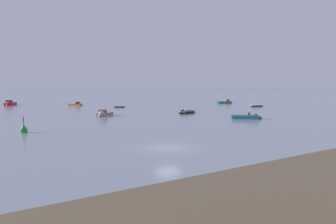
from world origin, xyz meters
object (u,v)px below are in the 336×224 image
motorboat_moored_2 (103,115)px  motorboat_moored_3 (77,105)px  rowboat_moored_2 (119,107)px  motorboat_moored_1 (226,102)px  rowboat_moored_1 (257,106)px  motorboat_moored_4 (9,104)px  channel_buoy (24,129)px  motorboat_moored_5 (185,113)px  motorboat_moored_0 (250,117)px

motorboat_moored_2 → motorboat_moored_3: 33.62m
motorboat_moored_2 → rowboat_moored_2: 23.51m
motorboat_moored_1 → rowboat_moored_2: 37.51m
motorboat_moored_3 → rowboat_moored_1: bearing=9.6°
motorboat_moored_1 → motorboat_moored_2: (-49.98, -17.40, -0.01)m
motorboat_moored_3 → motorboat_moored_4: 20.96m
motorboat_moored_2 → channel_buoy: channel_buoy is taller
motorboat_moored_2 → motorboat_moored_4: 47.37m
motorboat_moored_2 → motorboat_moored_3: size_ratio=1.16×
motorboat_moored_1 → motorboat_moored_4: (-61.41, 28.57, 0.05)m
rowboat_moored_1 → motorboat_moored_1: size_ratio=0.76×
motorboat_moored_1 → channel_buoy: (-67.10, -32.30, 0.15)m
motorboat_moored_3 → motorboat_moored_5: (11.82, -37.75, -0.04)m
motorboat_moored_0 → motorboat_moored_4: size_ratio=0.82×
rowboat_moored_1 → motorboat_moored_2: (-46.66, -1.57, 0.12)m
motorboat_moored_4 → motorboat_moored_5: 57.97m
motorboat_moored_0 → channel_buoy: bearing=-145.3°
motorboat_moored_4 → motorboat_moored_0: bearing=50.2°
motorboat_moored_5 → channel_buoy: 35.67m
motorboat_moored_2 → channel_buoy: size_ratio=2.16×
rowboat_moored_1 → motorboat_moored_1: motorboat_moored_1 is taller
rowboat_moored_1 → rowboat_moored_2: (-34.10, 18.30, -0.04)m
motorboat_moored_1 → channel_buoy: channel_buoy is taller
rowboat_moored_2 → motorboat_moored_1: bearing=22.8°
motorboat_moored_1 → motorboat_moored_5: motorboat_moored_1 is taller
motorboat_moored_0 → motorboat_moored_3: motorboat_moored_0 is taller
rowboat_moored_1 → motorboat_moored_1: 16.17m
motorboat_moored_4 → rowboat_moored_1: bearing=76.8°
motorboat_moored_0 → channel_buoy: (-37.83, 4.78, 0.20)m
rowboat_moored_2 → motorboat_moored_3: bearing=145.4°
motorboat_moored_0 → rowboat_moored_2: (-8.15, 39.55, -0.12)m
motorboat_moored_0 → motorboat_moored_3: (-15.51, 52.89, -0.01)m
rowboat_moored_1 → motorboat_moored_3: 52.16m
rowboat_moored_1 → channel_buoy: bearing=-149.8°
motorboat_moored_3 → channel_buoy: 53.03m
rowboat_moored_1 → motorboat_moored_4: bearing=158.4°
motorboat_moored_0 → rowboat_moored_2: bearing=143.6°
motorboat_moored_2 → motorboat_moored_1: bearing=155.0°
motorboat_moored_3 → motorboat_moored_4: bearing=-170.6°
rowboat_moored_1 → motorboat_moored_5: size_ratio=0.92×
rowboat_moored_2 → channel_buoy: (-29.67, -34.76, 0.33)m
motorboat_moored_0 → motorboat_moored_5: size_ratio=1.14×
motorboat_moored_4 → channel_buoy: channel_buoy is taller
motorboat_moored_5 → motorboat_moored_0: bearing=85.4°
motorboat_moored_3 → motorboat_moored_4: (-16.63, 12.76, 0.10)m
motorboat_moored_0 → motorboat_moored_3: size_ratio=1.26×
motorboat_moored_0 → channel_buoy: channel_buoy is taller
motorboat_moored_0 → motorboat_moored_4: motorboat_moored_4 is taller
motorboat_moored_4 → rowboat_moored_2: bearing=66.7°
motorboat_moored_4 → channel_buoy: (-5.68, -60.87, 0.10)m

